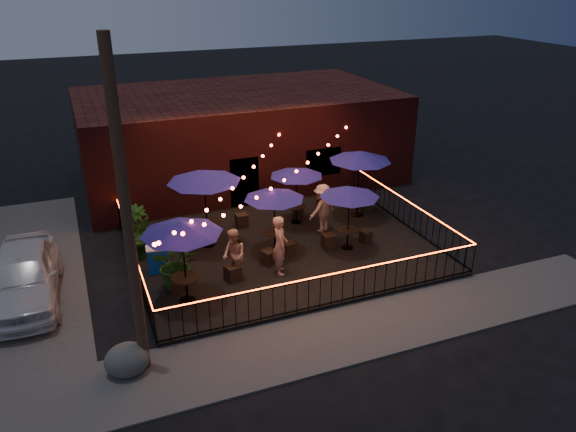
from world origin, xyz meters
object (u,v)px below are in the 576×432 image
object	(u,v)px
utility_pole	(127,221)
cafe_table_3	(296,173)
cafe_table_0	(182,229)
cafe_table_4	(350,193)
cafe_table_1	(204,177)
cafe_table_5	(360,157)
cafe_table_2	(274,195)
cooler	(158,259)
boulder	(127,360)

from	to	relation	value
utility_pole	cafe_table_3	xyz separation A→B (m)	(6.70, 6.31, -1.83)
cafe_table_0	cafe_table_4	distance (m)	6.07
cafe_table_1	cafe_table_3	world-z (taller)	cafe_table_1
utility_pole	cafe_table_5	world-z (taller)	utility_pole
cafe_table_0	cafe_table_2	distance (m)	4.05
cafe_table_1	cooler	distance (m)	3.13
cafe_table_1	cafe_table_4	size ratio (longest dim) A/B	1.05
cooler	boulder	distance (m)	4.78
cafe_table_3	boulder	distance (m)	9.72
cafe_table_1	cooler	bearing A→B (deg)	-147.47
cafe_table_1	cafe_table_5	world-z (taller)	cafe_table_1
utility_pole	cafe_table_4	size ratio (longest dim) A/B	3.01
cooler	boulder	bearing A→B (deg)	-102.43
utility_pole	cafe_table_1	bearing A→B (deg)	61.62
utility_pole	cafe_table_3	size ratio (longest dim) A/B	3.62
cafe_table_2	utility_pole	bearing A→B (deg)	-139.11
utility_pole	cooler	bearing A→B (deg)	75.84
cafe_table_3	boulder	bearing A→B (deg)	-138.18
cafe_table_4	cafe_table_2	bearing A→B (deg)	163.18
cafe_table_3	cafe_table_4	size ratio (longest dim) A/B	0.83
cafe_table_3	cafe_table_5	size ratio (longest dim) A/B	0.84
cafe_table_0	cooler	bearing A→B (deg)	102.99
cafe_table_1	boulder	bearing A→B (deg)	-121.28
cafe_table_5	boulder	size ratio (longest dim) A/B	2.67
utility_pole	cafe_table_3	bearing A→B (deg)	43.30
cafe_table_1	cafe_table_0	bearing A→B (deg)	-114.14
cafe_table_1	cafe_table_2	distance (m)	2.44
cafe_table_3	cafe_table_1	bearing A→B (deg)	-170.49
cafe_table_1	boulder	world-z (taller)	cafe_table_1
cafe_table_2	cafe_table_5	size ratio (longest dim) A/B	0.86
cafe_table_1	cafe_table_2	world-z (taller)	cafe_table_1
utility_pole	boulder	world-z (taller)	utility_pole
utility_pole	cafe_table_2	distance (m)	6.98
cafe_table_0	boulder	distance (m)	3.80
cooler	cafe_table_3	bearing A→B (deg)	24.85
cooler	cafe_table_4	bearing A→B (deg)	-0.43
cafe_table_4	utility_pole	bearing A→B (deg)	-153.92
cafe_table_3	cafe_table_4	world-z (taller)	cafe_table_4
cafe_table_0	boulder	xyz separation A→B (m)	(-2.02, -2.45, -2.09)
cafe_table_1	boulder	xyz separation A→B (m)	(-3.50, -5.76, -2.30)
utility_pole	cooler	world-z (taller)	utility_pole
cafe_table_1	cafe_table_3	bearing A→B (deg)	9.51
cafe_table_0	cooler	size ratio (longest dim) A/B	2.93
cafe_table_4	boulder	size ratio (longest dim) A/B	2.69
cafe_table_0	cafe_table_4	size ratio (longest dim) A/B	0.96
utility_pole	cafe_table_3	distance (m)	9.38
cafe_table_0	cafe_table_2	xyz separation A→B (m)	(3.50, 2.02, -0.26)
utility_pole	cafe_table_2	world-z (taller)	utility_pole
cafe_table_0	cafe_table_3	size ratio (longest dim) A/B	1.15
boulder	cafe_table_3	bearing A→B (deg)	41.82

